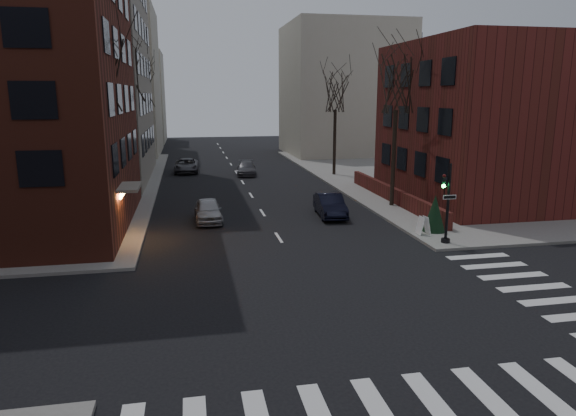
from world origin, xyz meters
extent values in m
plane|color=black|center=(0.00, 0.00, 0.00)|extent=(160.00, 160.00, 0.00)
cube|color=gray|center=(29.00, 30.00, 0.07)|extent=(44.00, 44.00, 0.15)
cube|color=gray|center=(-17.00, 34.00, 14.00)|extent=(18.00, 18.00, 28.00)
cube|color=#591D1A|center=(16.50, 19.00, 5.50)|extent=(12.00, 14.00, 11.00)
cube|color=#591D1A|center=(9.30, 19.00, 0.65)|extent=(0.35, 16.00, 1.00)
cube|color=#B6AE9A|center=(-15.00, 55.00, 9.00)|extent=(14.00, 16.00, 18.00)
cube|color=#B6AE9A|center=(15.00, 50.00, 8.00)|extent=(14.00, 14.00, 16.00)
cube|color=#B6AE9A|center=(-13.00, 72.00, 7.00)|extent=(10.00, 12.00, 14.00)
cylinder|color=black|center=(8.00, 9.00, 2.15)|extent=(0.14, 0.14, 4.00)
cylinder|color=black|center=(8.00, 9.00, 0.25)|extent=(0.44, 0.44, 0.20)
imported|color=black|center=(7.75, 9.00, 3.00)|extent=(0.16, 0.20, 1.00)
sphere|color=#19FF4C|center=(7.68, 8.95, 3.05)|extent=(0.18, 0.18, 0.18)
cube|color=white|center=(8.00, 8.88, 2.50)|extent=(0.70, 0.03, 0.22)
cylinder|color=#2D231C|center=(-8.80, 14.00, 3.47)|extent=(0.28, 0.28, 6.65)
cylinder|color=#2D231C|center=(-8.80, 26.00, 3.65)|extent=(0.28, 0.28, 7.00)
cylinder|color=#2D231C|center=(-8.80, 40.00, 3.30)|extent=(0.28, 0.28, 6.30)
cylinder|color=#2D231C|center=(8.80, 18.00, 3.30)|extent=(0.28, 0.28, 6.30)
cylinder|color=#2D231C|center=(8.80, 32.00, 3.12)|extent=(0.28, 0.28, 5.95)
cylinder|color=black|center=(-8.20, 22.00, 3.15)|extent=(0.12, 0.12, 6.00)
sphere|color=#FFA54C|center=(-8.20, 22.00, 6.25)|extent=(0.36, 0.36, 0.36)
cylinder|color=black|center=(-8.20, 42.00, 3.15)|extent=(0.12, 0.12, 6.00)
sphere|color=#FFA54C|center=(-8.20, 42.00, 6.25)|extent=(0.36, 0.36, 0.36)
imported|color=black|center=(4.00, 16.25, 0.70)|extent=(1.82, 4.37, 1.41)
imported|color=#9FA0A5|center=(-3.52, 16.37, 0.68)|extent=(1.64, 3.99, 1.35)
imported|color=#454449|center=(0.80, 34.13, 0.62)|extent=(2.18, 4.46, 1.25)
imported|color=#444349|center=(-4.76, 36.79, 0.67)|extent=(2.38, 4.91, 1.35)
cube|color=white|center=(7.59, 10.69, 0.64)|extent=(0.47, 0.63, 0.98)
cone|color=#16321D|center=(8.42, 11.12, 1.15)|extent=(1.53, 1.53, 2.00)
camera|label=1|loc=(-4.54, -13.87, 7.42)|focal=32.00mm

